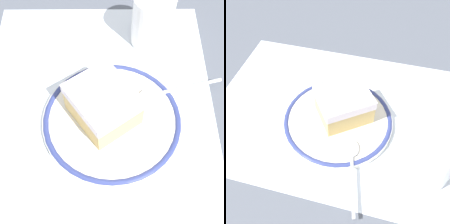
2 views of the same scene
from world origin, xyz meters
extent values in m
plane|color=#4C515B|center=(0.00, 0.00, 0.00)|extent=(2.40, 2.40, 0.00)
cube|color=silver|center=(0.00, 0.00, 0.00)|extent=(0.51, 0.37, 0.00)
cylinder|color=silver|center=(-0.01, 0.02, 0.01)|extent=(0.21, 0.21, 0.01)
torus|color=navy|center=(-0.01, 0.02, 0.01)|extent=(0.21, 0.21, 0.01)
cube|color=#DBB76B|center=(-0.01, 0.01, 0.03)|extent=(0.12, 0.12, 0.04)
cube|color=white|center=(-0.01, 0.01, 0.06)|extent=(0.12, 0.12, 0.02)
ellipsoid|color=silver|center=(-0.05, 0.08, 0.02)|extent=(0.03, 0.04, 0.01)
cylinder|color=silver|center=(-0.06, 0.15, 0.02)|extent=(0.03, 0.10, 0.01)
cylinder|color=white|center=(-0.18, 0.09, 0.05)|extent=(0.07, 0.07, 0.09)
cylinder|color=#B7722D|center=(-0.18, 0.09, 0.03)|extent=(0.06, 0.06, 0.06)
cube|color=white|center=(0.16, -0.04, 0.00)|extent=(0.14, 0.13, 0.00)
camera|label=1|loc=(0.24, 0.02, 0.45)|focal=53.15mm
camera|label=2|loc=(-0.08, 0.32, 0.41)|focal=41.52mm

